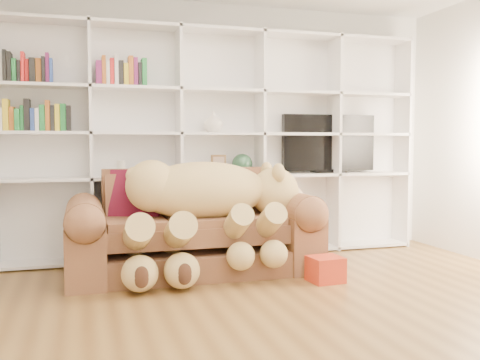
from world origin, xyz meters
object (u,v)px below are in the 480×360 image
object	(u,v)px
teddy_bear	(206,202)
gift_box	(325,269)
sofa	(193,234)
tv	(329,144)

from	to	relation	value
teddy_bear	gift_box	xyz separation A→B (m)	(0.94, -0.49, -0.56)
sofa	gift_box	distance (m)	1.25
sofa	teddy_bear	xyz separation A→B (m)	(0.08, -0.19, 0.31)
sofa	tv	size ratio (longest dim) A/B	2.05
teddy_bear	tv	xyz separation A→B (m)	(1.63, 0.88, 0.52)
teddy_bear	sofa	bearing A→B (deg)	105.56
teddy_bear	gift_box	bearing A→B (deg)	-34.95
sofa	gift_box	size ratio (longest dim) A/B	8.29
teddy_bear	tv	world-z (taller)	tv
teddy_bear	tv	bearing A→B (deg)	20.91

